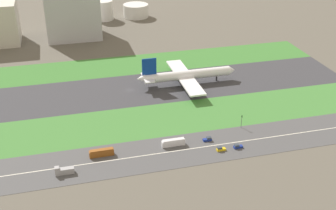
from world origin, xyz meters
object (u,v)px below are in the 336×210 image
at_px(car_3, 208,139).
at_px(hangar_building, 72,11).
at_px(bus_1, 102,153).
at_px(bus_0, 173,143).
at_px(car_0, 221,149).
at_px(fuel_tank_west, 102,10).
at_px(truck_1, 64,171).
at_px(airliner, 185,75).
at_px(fuel_tank_centre, 136,11).
at_px(traffic_light, 242,120).
at_px(car_2, 238,146).

height_order(car_3, hangar_building, hangar_building).
distance_m(bus_1, bus_0, 35.19).
xyz_separation_m(car_0, fuel_tank_west, (-27.51, 237.00, 7.97)).
height_order(truck_1, hangar_building, hangar_building).
height_order(airliner, fuel_tank_centre, airliner).
bearing_deg(traffic_light, bus_0, -168.51).
bearing_deg(bus_1, car_0, -10.10).
bearing_deg(fuel_tank_centre, airliner, -89.49).
bearing_deg(car_3, hangar_building, 106.41).
bearing_deg(fuel_tank_centre, truck_1, -108.23).
xyz_separation_m(bus_1, car_3, (53.05, 0.00, -0.90)).
xyz_separation_m(airliner, fuel_tank_centre, (-1.42, 159.00, -0.20)).
bearing_deg(traffic_light, bus_1, -173.88).
distance_m(traffic_light, fuel_tank_west, 223.80).
bearing_deg(car_3, fuel_tank_west, 96.13).
distance_m(bus_0, hangar_building, 186.52).
xyz_separation_m(truck_1, fuel_tank_west, (46.54, 237.00, 7.23)).
xyz_separation_m(truck_1, traffic_light, (92.40, 17.99, 2.62)).
relative_size(airliner, car_3, 14.77).
relative_size(truck_1, hangar_building, 0.19).
bearing_deg(fuel_tank_centre, hangar_building, -143.46).
xyz_separation_m(car_2, fuel_tank_centre, (-4.87, 237.00, 5.10)).
distance_m(airliner, fuel_tank_west, 162.40).
height_order(car_0, traffic_light, traffic_light).
height_order(truck_1, bus_1, truck_1).
distance_m(truck_1, traffic_light, 94.17).
relative_size(bus_0, fuel_tank_west, 0.58).
xyz_separation_m(car_0, traffic_light, (18.35, 17.99, 3.37)).
height_order(airliner, traffic_light, airliner).
height_order(car_3, bus_0, bus_0).
bearing_deg(airliner, fuel_tank_centre, 90.51).
distance_m(car_3, bus_0, 17.89).
distance_m(airliner, bus_1, 91.87).
distance_m(car_0, hangar_building, 201.26).
relative_size(bus_1, fuel_tank_west, 0.58).
bearing_deg(airliner, truck_1, -135.54).
xyz_separation_m(airliner, car_0, (-5.44, -78.00, -5.31)).
bearing_deg(hangar_building, bus_0, -78.89).
bearing_deg(fuel_tank_west, car_3, -83.87).
height_order(car_2, fuel_tank_west, fuel_tank_west).
relative_size(car_0, traffic_light, 0.61).
distance_m(truck_1, car_2, 82.95).
height_order(truck_1, car_0, truck_1).
bearing_deg(traffic_light, airliner, 102.14).
height_order(car_0, hangar_building, hangar_building).
xyz_separation_m(car_2, car_0, (-8.90, 0.00, 0.00)).
relative_size(airliner, car_0, 14.77).
xyz_separation_m(car_3, car_0, (3.11, -10.00, 0.00)).
bearing_deg(bus_1, truck_1, -150.78).
relative_size(car_3, fuel_tank_west, 0.22).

